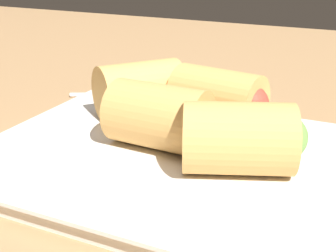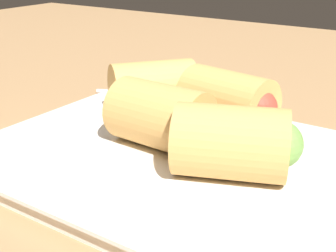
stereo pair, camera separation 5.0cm
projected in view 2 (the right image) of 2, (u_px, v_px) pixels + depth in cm
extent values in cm
cube|color=#A87F54|center=(194.00, 196.00, 34.33)|extent=(180.00, 140.00, 2.00)
cube|color=white|center=(168.00, 161.00, 36.26)|extent=(27.32, 21.83, 1.20)
cube|color=white|center=(168.00, 152.00, 35.98)|extent=(28.41, 22.70, 0.30)
cylinder|color=#DBA356|center=(160.00, 116.00, 35.77)|extent=(7.69, 5.36, 5.01)
sphere|color=#6B9E47|center=(193.00, 124.00, 34.12)|extent=(3.25, 3.25, 3.25)
cylinder|color=#DBA356|center=(233.00, 140.00, 31.37)|extent=(8.78, 7.42, 5.01)
sphere|color=#6B9E47|center=(279.00, 144.00, 30.79)|extent=(3.25, 3.25, 3.25)
cylinder|color=#DBA356|center=(227.00, 100.00, 39.26)|extent=(8.19, 6.19, 5.01)
sphere|color=#B23D2D|center=(257.00, 109.00, 37.35)|extent=(3.25, 3.25, 3.25)
cylinder|color=#DBA356|center=(153.00, 89.00, 42.43)|extent=(8.58, 8.94, 5.01)
sphere|color=#56843D|center=(184.00, 86.00, 43.24)|extent=(3.25, 3.25, 3.25)
cylinder|color=silver|center=(146.00, 93.00, 53.62)|extent=(10.67, 5.67, 0.50)
ellipsoid|color=silver|center=(244.00, 93.00, 52.13)|extent=(5.06, 4.64, 1.42)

